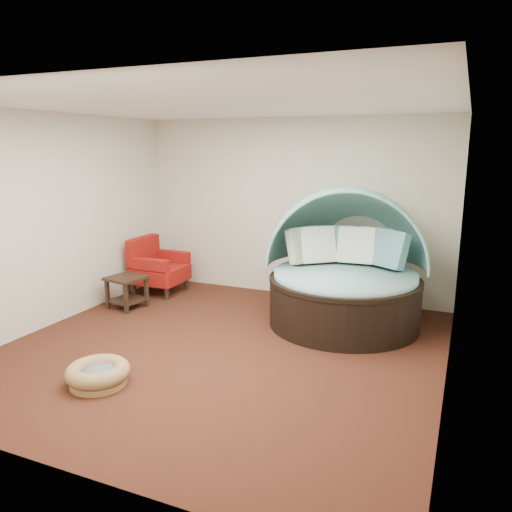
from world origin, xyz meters
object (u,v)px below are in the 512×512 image
at_px(pet_basket, 98,374).
at_px(side_table, 127,288).
at_px(red_armchair, 157,267).
at_px(canopy_daybed, 345,261).

relative_size(pet_basket, side_table, 1.27).
bearing_deg(red_armchair, canopy_daybed, -4.44).
bearing_deg(canopy_daybed, pet_basket, -135.97).
relative_size(canopy_daybed, pet_basket, 3.32).
xyz_separation_m(pet_basket, side_table, (-1.27, 2.14, 0.19)).
height_order(canopy_daybed, red_armchair, canopy_daybed).
distance_m(canopy_daybed, side_table, 3.23).
xyz_separation_m(canopy_daybed, pet_basket, (-1.84, -2.82, -0.74)).
distance_m(canopy_daybed, red_armchair, 3.20).
relative_size(pet_basket, red_armchair, 0.82).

